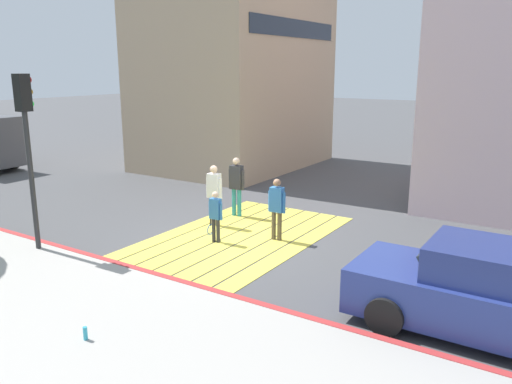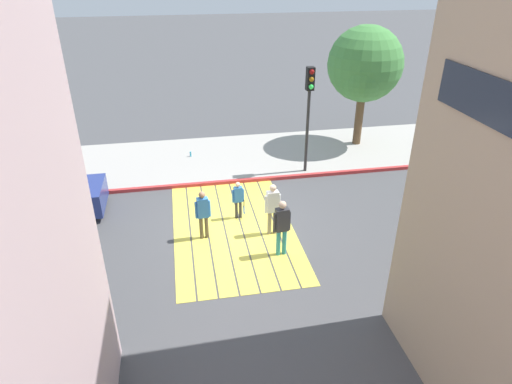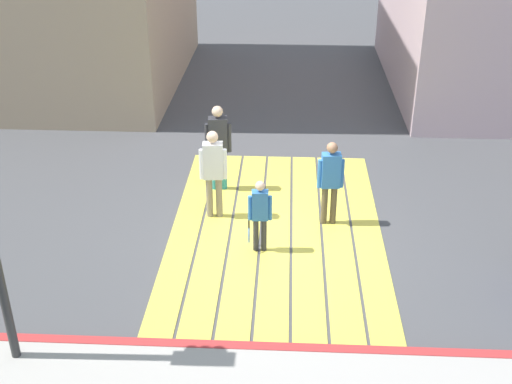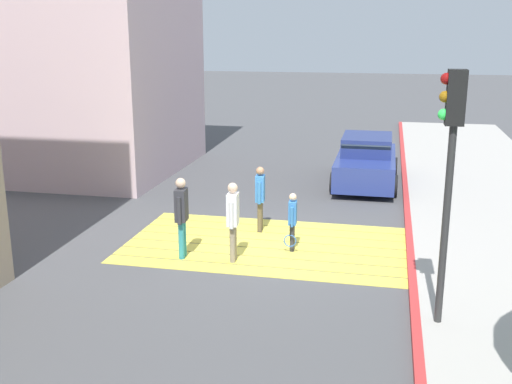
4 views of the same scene
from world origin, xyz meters
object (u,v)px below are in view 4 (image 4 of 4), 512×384
at_px(pedestrian_adult_lead, 182,212).
at_px(pedestrian_adult_trailing, 260,194).
at_px(car_parked_near_curb, 366,162).
at_px(pedestrian_adult_side, 233,216).
at_px(traffic_light_corner, 450,149).
at_px(pedestrian_child_with_racket, 292,219).

xyz_separation_m(pedestrian_adult_lead, pedestrian_adult_trailing, (-1.27, -2.15, -0.09)).
bearing_deg(pedestrian_adult_trailing, car_parked_near_curb, -113.53).
bearing_deg(car_parked_near_curb, pedestrian_adult_side, 71.68).
height_order(traffic_light_corner, pedestrian_adult_side, traffic_light_corner).
bearing_deg(pedestrian_adult_side, traffic_light_corner, 151.02).
xyz_separation_m(car_parked_near_curb, traffic_light_corner, (-1.58, 9.73, 2.30)).
height_order(pedestrian_adult_trailing, pedestrian_child_with_racket, pedestrian_adult_trailing).
height_order(car_parked_near_curb, pedestrian_adult_lead, pedestrian_adult_lead).
height_order(traffic_light_corner, pedestrian_adult_trailing, traffic_light_corner).
bearing_deg(pedestrian_child_with_racket, pedestrian_adult_lead, 22.11).
bearing_deg(pedestrian_child_with_racket, traffic_light_corner, 132.95).
height_order(car_parked_near_curb, pedestrian_adult_side, pedestrian_adult_side).
height_order(car_parked_near_curb, pedestrian_child_with_racket, car_parked_near_curb).
bearing_deg(pedestrian_child_with_racket, pedestrian_adult_side, 38.26).
xyz_separation_m(pedestrian_adult_trailing, pedestrian_adult_side, (0.14, 2.12, 0.06)).
bearing_deg(car_parked_near_curb, pedestrian_adult_lead, 64.34).
xyz_separation_m(car_parked_near_curb, pedestrian_adult_side, (2.48, 7.48, 0.27)).
bearing_deg(car_parked_near_curb, pedestrian_child_with_racket, 78.47).
relative_size(pedestrian_adult_side, pedestrian_child_with_racket, 1.30).
height_order(car_parked_near_curb, traffic_light_corner, traffic_light_corner).
distance_m(pedestrian_adult_trailing, pedestrian_child_with_racket, 1.59).
xyz_separation_m(traffic_light_corner, pedestrian_adult_side, (4.06, -2.25, -2.03)).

